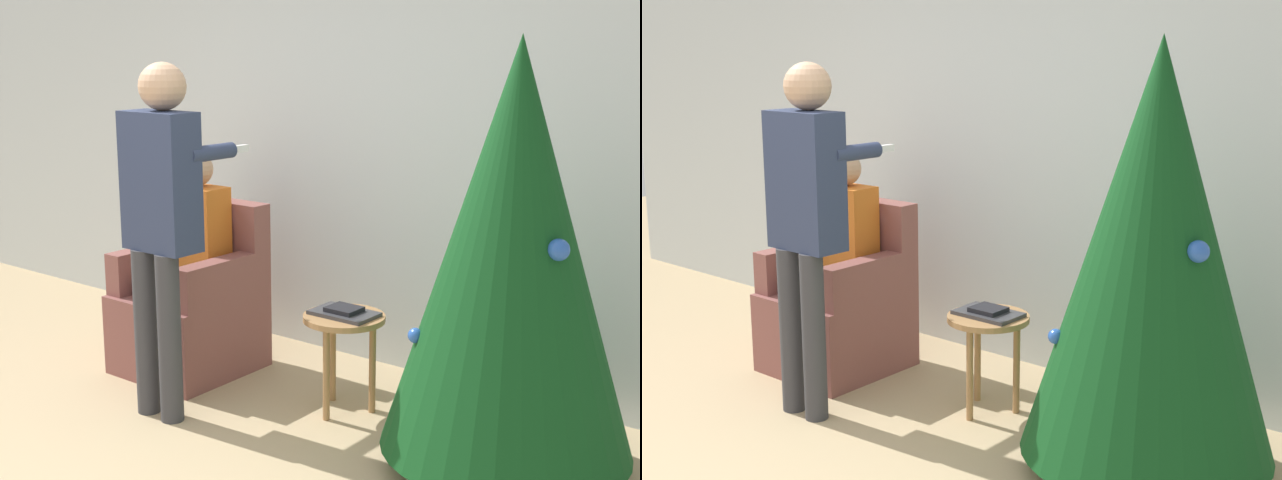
% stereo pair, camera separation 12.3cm
% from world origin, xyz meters
% --- Properties ---
extents(wall_back, '(8.00, 0.06, 2.70)m').
position_xyz_m(wall_back, '(0.00, 2.23, 1.35)').
color(wall_back, silver).
rests_on(wall_back, ground_plane).
extents(christmas_tree, '(1.12, 1.12, 1.94)m').
position_xyz_m(christmas_tree, '(1.39, 1.39, 1.03)').
color(christmas_tree, brown).
rests_on(christmas_tree, ground_plane).
extents(armchair, '(0.68, 0.71, 0.99)m').
position_xyz_m(armchair, '(-0.67, 1.45, 0.35)').
color(armchair, brown).
rests_on(armchair, ground_plane).
extents(person_seated, '(0.36, 0.46, 1.29)m').
position_xyz_m(person_seated, '(-0.67, 1.43, 0.71)').
color(person_seated, '#38383D').
rests_on(person_seated, ground_plane).
extents(person_standing, '(0.42, 0.57, 1.81)m').
position_xyz_m(person_standing, '(-0.29, 0.90, 1.09)').
color(person_standing, '#38383D').
rests_on(person_standing, ground_plane).
extents(side_stool, '(0.43, 0.43, 0.53)m').
position_xyz_m(side_stool, '(0.42, 1.48, 0.44)').
color(side_stool, '#A37547').
rests_on(side_stool, ground_plane).
extents(laptop, '(0.34, 0.21, 0.02)m').
position_xyz_m(laptop, '(0.42, 1.48, 0.54)').
color(laptop, '#38383D').
rests_on(laptop, side_stool).
extents(book, '(0.17, 0.14, 0.02)m').
position_xyz_m(book, '(0.42, 1.48, 0.56)').
color(book, black).
rests_on(book, laptop).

